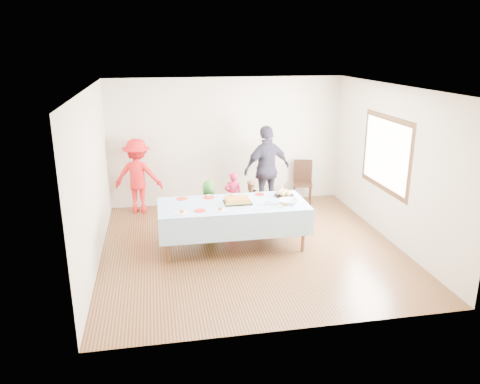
# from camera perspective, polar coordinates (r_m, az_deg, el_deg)

# --- Properties ---
(ground) EXTENTS (5.00, 5.00, 0.00)m
(ground) POSITION_cam_1_polar(r_m,az_deg,el_deg) (8.13, 1.25, -6.70)
(ground) COLOR #482314
(ground) RESTS_ON ground
(room_walls) EXTENTS (5.04, 5.04, 2.72)m
(room_walls) POSITION_cam_1_polar(r_m,az_deg,el_deg) (7.59, 1.73, 5.64)
(room_walls) COLOR beige
(room_walls) RESTS_ON ground
(party_table) EXTENTS (2.50, 1.10, 0.78)m
(party_table) POSITION_cam_1_polar(r_m,az_deg,el_deg) (7.89, -0.88, -1.79)
(party_table) COLOR brown
(party_table) RESTS_ON ground
(birthday_cake) EXTENTS (0.46, 0.36, 0.08)m
(birthday_cake) POSITION_cam_1_polar(r_m,az_deg,el_deg) (7.89, -0.31, -1.06)
(birthday_cake) COLOR black
(birthday_cake) RESTS_ON party_table
(rolls_tray) EXTENTS (0.35, 0.35, 0.10)m
(rolls_tray) POSITION_cam_1_polar(r_m,az_deg,el_deg) (8.28, 5.38, -0.20)
(rolls_tray) COLOR black
(rolls_tray) RESTS_ON party_table
(punch_bowl) EXTENTS (0.31, 0.31, 0.08)m
(punch_bowl) POSITION_cam_1_polar(r_m,az_deg,el_deg) (7.88, 5.93, -1.18)
(punch_bowl) COLOR silver
(punch_bowl) RESTS_ON party_table
(party_hat) EXTENTS (0.11, 0.11, 0.18)m
(party_hat) POSITION_cam_1_polar(r_m,az_deg,el_deg) (8.47, 5.06, 0.56)
(party_hat) COLOR silver
(party_hat) RESTS_ON party_table
(fork_pile) EXTENTS (0.24, 0.18, 0.07)m
(fork_pile) POSITION_cam_1_polar(r_m,az_deg,el_deg) (7.86, 3.48, -1.21)
(fork_pile) COLOR white
(fork_pile) RESTS_ON party_table
(plate_red_far_a) EXTENTS (0.19, 0.19, 0.01)m
(plate_red_far_a) POSITION_cam_1_polar(r_m,az_deg,el_deg) (8.16, -7.11, -0.82)
(plate_red_far_a) COLOR red
(plate_red_far_a) RESTS_ON party_table
(plate_red_far_b) EXTENTS (0.19, 0.19, 0.01)m
(plate_red_far_b) POSITION_cam_1_polar(r_m,az_deg,el_deg) (8.18, -3.82, -0.66)
(plate_red_far_b) COLOR red
(plate_red_far_b) RESTS_ON party_table
(plate_red_far_c) EXTENTS (0.17, 0.17, 0.01)m
(plate_red_far_c) POSITION_cam_1_polar(r_m,az_deg,el_deg) (8.20, -1.16, -0.57)
(plate_red_far_c) COLOR red
(plate_red_far_c) RESTS_ON party_table
(plate_red_far_d) EXTENTS (0.17, 0.17, 0.01)m
(plate_red_far_d) POSITION_cam_1_polar(r_m,az_deg,el_deg) (8.34, 2.41, -0.28)
(plate_red_far_d) COLOR red
(plate_red_far_d) RESTS_ON party_table
(plate_red_near) EXTENTS (0.19, 0.19, 0.01)m
(plate_red_near) POSITION_cam_1_polar(r_m,az_deg,el_deg) (7.54, -4.91, -2.28)
(plate_red_near) COLOR red
(plate_red_near) RESTS_ON party_table
(plate_white_left) EXTENTS (0.23, 0.23, 0.01)m
(plate_white_left) POSITION_cam_1_polar(r_m,az_deg,el_deg) (7.48, -7.14, -2.53)
(plate_white_left) COLOR white
(plate_white_left) RESTS_ON party_table
(plate_white_mid) EXTENTS (0.20, 0.20, 0.01)m
(plate_white_mid) POSITION_cam_1_polar(r_m,az_deg,el_deg) (7.53, -2.44, -2.25)
(plate_white_mid) COLOR white
(plate_white_mid) RESTS_ON party_table
(plate_white_right) EXTENTS (0.21, 0.21, 0.01)m
(plate_white_right) POSITION_cam_1_polar(r_m,az_deg,el_deg) (7.77, 5.41, -1.69)
(plate_white_right) COLOR white
(plate_white_right) RESTS_ON party_table
(dining_chair) EXTENTS (0.50, 0.50, 0.93)m
(dining_chair) POSITION_cam_1_polar(r_m,az_deg,el_deg) (10.35, 7.65, 1.58)
(dining_chair) COLOR black
(dining_chair) RESTS_ON ground
(toddler_left) EXTENTS (0.35, 0.23, 0.96)m
(toddler_left) POSITION_cam_1_polar(r_m,az_deg,el_deg) (9.26, -0.84, -0.43)
(toddler_left) COLOR #CB1947
(toddler_left) RESTS_ON ground
(toddler_mid) EXTENTS (0.53, 0.40, 0.96)m
(toddler_mid) POSITION_cam_1_polar(r_m,az_deg,el_deg) (8.69, -3.79, -1.69)
(toddler_mid) COLOR #2B7025
(toddler_mid) RESTS_ON ground
(toddler_right) EXTENTS (0.49, 0.44, 0.82)m
(toddler_right) POSITION_cam_1_polar(r_m,az_deg,el_deg) (9.19, 1.22, -1.02)
(toddler_right) COLOR #B57854
(toddler_right) RESTS_ON ground
(adult_left) EXTENTS (1.09, 0.78, 1.53)m
(adult_left) POSITION_cam_1_polar(r_m,az_deg,el_deg) (9.80, -12.32, 1.93)
(adult_left) COLOR red
(adult_left) RESTS_ON ground
(adult_right) EXTENTS (1.14, 0.74, 1.79)m
(adult_right) POSITION_cam_1_polar(r_m,az_deg,el_deg) (9.61, 3.30, 2.81)
(adult_right) COLOR #302D3D
(adult_right) RESTS_ON ground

